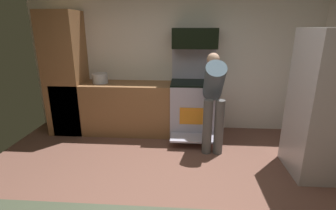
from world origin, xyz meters
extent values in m
cube|color=brown|center=(0.00, 0.00, -0.01)|extent=(5.20, 4.80, 0.02)
cube|color=silver|center=(0.00, 2.34, 1.30)|extent=(5.20, 0.12, 2.60)
cube|color=#8F613C|center=(-0.90, 1.98, 0.45)|extent=(2.40, 0.60, 0.90)
cube|color=#8F613C|center=(-1.90, 1.98, 1.05)|extent=(0.60, 0.60, 2.10)
cube|color=#B5B1C6|center=(0.33, 1.96, 0.46)|extent=(0.76, 0.64, 0.92)
cube|color=black|center=(0.33, 1.96, 0.94)|extent=(0.76, 0.64, 0.03)
cube|color=#B5B1C6|center=(0.33, 2.25, 1.22)|extent=(0.76, 0.06, 0.55)
cube|color=orange|center=(0.33, 1.63, 0.45)|extent=(0.44, 0.01, 0.28)
cube|color=#B5B1C6|center=(0.33, 1.47, 0.14)|extent=(0.72, 0.35, 0.03)
cube|color=black|center=(0.33, 2.06, 1.66)|extent=(0.74, 0.38, 0.33)
cube|color=#BDB8BA|center=(2.03, 0.84, 0.92)|extent=(0.90, 0.74, 1.84)
cylinder|color=#565656|center=(0.53, 1.26, 0.42)|extent=(0.14, 0.14, 0.84)
cylinder|color=#565656|center=(0.70, 1.26, 0.42)|extent=(0.14, 0.14, 0.84)
cylinder|color=#4A5D6B|center=(0.61, 1.47, 1.07)|extent=(0.30, 0.65, 0.67)
sphere|color=tan|center=(0.61, 1.74, 1.36)|extent=(0.20, 0.20, 0.20)
cylinder|color=#AEB3BE|center=(-1.30, 1.98, 0.99)|extent=(0.26, 0.26, 0.17)
camera|label=1|loc=(0.19, -2.25, 1.85)|focal=26.97mm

